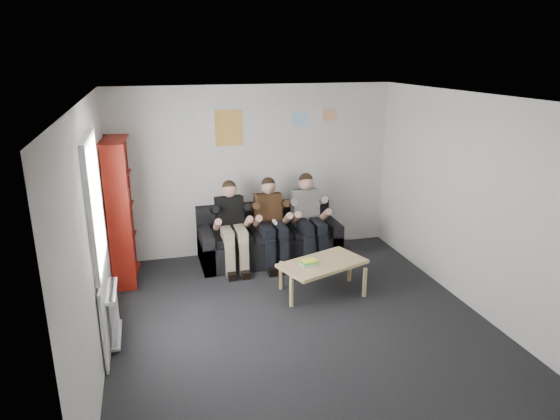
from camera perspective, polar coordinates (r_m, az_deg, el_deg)
name	(u,v)px	position (r m, az deg, el deg)	size (l,w,h in m)	color
room_shell	(302,219)	(5.68, 2.57, -1.00)	(5.00, 5.00, 5.00)	black
sofa	(268,240)	(7.96, -1.33, -3.48)	(2.18, 0.89, 0.84)	black
bookshelf	(121,211)	(7.38, -17.76, -0.13)	(0.31, 0.92, 2.04)	maroon
coffee_table	(323,266)	(6.82, 4.89, -6.37)	(1.14, 0.63, 0.46)	#DBC37E
game_cases	(309,263)	(6.70, 3.31, -6.04)	(0.24, 0.21, 0.05)	silver
person_left	(232,226)	(7.53, -5.47, -1.88)	(0.41, 0.87, 1.33)	black
person_middle	(271,223)	(7.65, -0.99, -1.47)	(0.41, 0.88, 1.34)	#4D3019
person_right	(309,219)	(7.81, 3.34, -1.02)	(0.43, 0.91, 1.37)	white
radiator	(114,313)	(6.04, -18.42, -11.13)	(0.10, 0.64, 0.60)	silver
window	(101,258)	(5.76, -19.80, -5.22)	(0.05, 1.30, 2.36)	white
poster_large	(229,128)	(7.80, -5.89, 9.29)	(0.42, 0.01, 0.55)	#EDE953
poster_blue	(300,119)	(8.05, 2.32, 10.34)	(0.25, 0.01, 0.20)	#46A2F1
poster_pink	(330,115)	(8.21, 5.71, 10.76)	(0.22, 0.01, 0.18)	#B73990
poster_sign	(189,116)	(7.70, -10.41, 10.50)	(0.20, 0.01, 0.14)	silver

